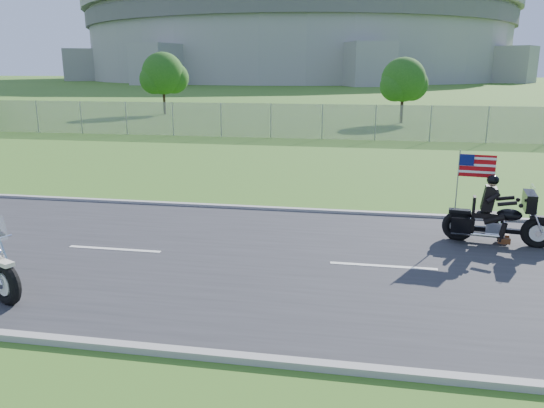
# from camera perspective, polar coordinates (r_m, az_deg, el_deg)

# --- Properties ---
(ground) EXTENTS (420.00, 420.00, 0.00)m
(ground) POSITION_cam_1_polar(r_m,az_deg,el_deg) (11.89, -7.86, -5.59)
(ground) COLOR #315D1D
(ground) RESTS_ON ground
(road) EXTENTS (120.00, 8.00, 0.04)m
(road) POSITION_cam_1_polar(r_m,az_deg,el_deg) (11.89, -7.87, -5.50)
(road) COLOR #28282B
(road) RESTS_ON ground
(curb_north) EXTENTS (120.00, 0.18, 0.12)m
(curb_north) POSITION_cam_1_polar(r_m,az_deg,el_deg) (15.60, -3.33, -0.39)
(curb_north) COLOR #9E9B93
(curb_north) RESTS_ON ground
(curb_south) EXTENTS (120.00, 0.18, 0.12)m
(curb_south) POSITION_cam_1_polar(r_m,az_deg,el_deg) (8.46, -16.54, -14.46)
(curb_south) COLOR #9E9B93
(curb_south) RESTS_ON ground
(fence) EXTENTS (60.00, 0.03, 2.00)m
(fence) POSITION_cam_1_polar(r_m,az_deg,el_deg) (31.92, -5.50, 8.99)
(fence) COLOR gray
(fence) RESTS_ON ground
(stadium) EXTENTS (140.40, 140.40, 29.20)m
(stadium) POSITION_cam_1_polar(r_m,az_deg,el_deg) (182.49, 2.85, 18.19)
(stadium) COLOR #A3A099
(stadium) RESTS_ON ground
(tree_fence_near) EXTENTS (3.52, 3.28, 4.75)m
(tree_fence_near) POSITION_cam_1_polar(r_m,az_deg,el_deg) (40.73, 14.00, 12.62)
(tree_fence_near) COLOR #382316
(tree_fence_near) RESTS_ON ground
(tree_fence_mid) EXTENTS (3.96, 3.69, 5.30)m
(tree_fence_mid) POSITION_cam_1_polar(r_m,az_deg,el_deg) (47.95, -11.57, 13.38)
(tree_fence_mid) COLOR #382316
(tree_fence_mid) RESTS_ON ground
(motorcycle_follow) EXTENTS (2.48, 0.92, 2.07)m
(motorcycle_follow) POSITION_cam_1_polar(r_m,az_deg,el_deg) (13.43, 23.10, -1.74)
(motorcycle_follow) COLOR black
(motorcycle_follow) RESTS_ON ground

